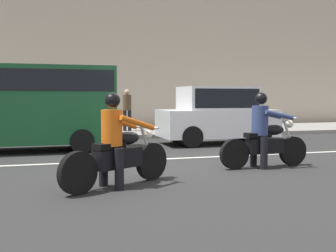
{
  "coord_description": "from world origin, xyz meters",
  "views": [
    {
      "loc": [
        -2.64,
        -8.59,
        1.47
      ],
      "look_at": [
        -0.22,
        -0.39,
        0.88
      ],
      "focal_mm": 44.61,
      "sensor_mm": 36.0,
      "label": 1
    }
  ],
  "objects_px": {
    "parked_hatchback_white": "(217,115)",
    "pedestrian_bystander": "(127,107)",
    "motorcycle_with_rider_orange_stripe": "(117,149)",
    "street_sign_post": "(89,94)",
    "motorcycle_with_rider_denim_blue": "(264,137)",
    "parked_van_forest_green": "(22,102)"
  },
  "relations": [
    {
      "from": "parked_van_forest_green",
      "to": "parked_hatchback_white",
      "type": "distance_m",
      "value": 5.82
    },
    {
      "from": "motorcycle_with_rider_denim_blue",
      "to": "motorcycle_with_rider_orange_stripe",
      "type": "xyz_separation_m",
      "value": [
        -3.27,
        -1.02,
        -0.01
      ]
    },
    {
      "from": "motorcycle_with_rider_orange_stripe",
      "to": "parked_hatchback_white",
      "type": "bearing_deg",
      "value": 52.92
    },
    {
      "from": "motorcycle_with_rider_orange_stripe",
      "to": "pedestrian_bystander",
      "type": "xyz_separation_m",
      "value": [
        1.99,
        9.53,
        0.47
      ]
    },
    {
      "from": "motorcycle_with_rider_orange_stripe",
      "to": "street_sign_post",
      "type": "height_order",
      "value": "street_sign_post"
    },
    {
      "from": "parked_hatchback_white",
      "to": "motorcycle_with_rider_orange_stripe",
      "type": "bearing_deg",
      "value": -127.08
    },
    {
      "from": "parked_van_forest_green",
      "to": "pedestrian_bystander",
      "type": "relative_size",
      "value": 2.96
    },
    {
      "from": "parked_van_forest_green",
      "to": "pedestrian_bystander",
      "type": "xyz_separation_m",
      "value": [
        3.71,
        4.32,
        -0.24
      ]
    },
    {
      "from": "parked_hatchback_white",
      "to": "pedestrian_bystander",
      "type": "xyz_separation_m",
      "value": [
        -2.09,
        4.12,
        0.17
      ]
    },
    {
      "from": "motorcycle_with_rider_orange_stripe",
      "to": "motorcycle_with_rider_denim_blue",
      "type": "bearing_deg",
      "value": 17.27
    },
    {
      "from": "motorcycle_with_rider_orange_stripe",
      "to": "street_sign_post",
      "type": "xyz_separation_m",
      "value": [
        0.56,
        10.01,
        0.95
      ]
    },
    {
      "from": "street_sign_post",
      "to": "motorcycle_with_rider_denim_blue",
      "type": "bearing_deg",
      "value": -73.25
    },
    {
      "from": "parked_hatchback_white",
      "to": "motorcycle_with_rider_denim_blue",
      "type": "bearing_deg",
      "value": -100.56
    },
    {
      "from": "motorcycle_with_rider_denim_blue",
      "to": "parked_hatchback_white",
      "type": "distance_m",
      "value": 4.48
    },
    {
      "from": "motorcycle_with_rider_orange_stripe",
      "to": "parked_van_forest_green",
      "type": "distance_m",
      "value": 5.53
    },
    {
      "from": "parked_hatchback_white",
      "to": "pedestrian_bystander",
      "type": "distance_m",
      "value": 4.62
    },
    {
      "from": "motorcycle_with_rider_denim_blue",
      "to": "parked_hatchback_white",
      "type": "height_order",
      "value": "parked_hatchback_white"
    },
    {
      "from": "parked_van_forest_green",
      "to": "street_sign_post",
      "type": "bearing_deg",
      "value": 64.62
    },
    {
      "from": "pedestrian_bystander",
      "to": "street_sign_post",
      "type": "bearing_deg",
      "value": 161.44
    },
    {
      "from": "motorcycle_with_rider_denim_blue",
      "to": "parked_van_forest_green",
      "type": "distance_m",
      "value": 6.55
    },
    {
      "from": "street_sign_post",
      "to": "parked_hatchback_white",
      "type": "bearing_deg",
      "value": -52.52
    },
    {
      "from": "parked_hatchback_white",
      "to": "pedestrian_bystander",
      "type": "relative_size",
      "value": 2.21
    }
  ]
}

